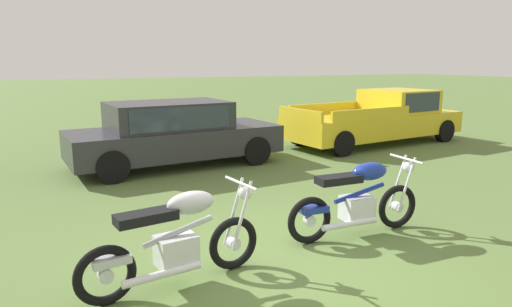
{
  "coord_description": "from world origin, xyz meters",
  "views": [
    {
      "loc": [
        -2.27,
        -4.44,
        2.29
      ],
      "look_at": [
        0.74,
        2.23,
        0.79
      ],
      "focal_mm": 31.71,
      "sensor_mm": 36.0,
      "label": 1
    }
  ],
  "objects_px": {
    "motorcycle_silver": "(177,240)",
    "pickup_truck_yellow": "(382,116)",
    "motorcycle_blue": "(358,200)",
    "car_charcoal": "(172,130)"
  },
  "relations": [
    {
      "from": "motorcycle_silver",
      "to": "car_charcoal",
      "type": "height_order",
      "value": "car_charcoal"
    },
    {
      "from": "motorcycle_silver",
      "to": "car_charcoal",
      "type": "xyz_separation_m",
      "value": [
        1.32,
        5.44,
        0.31
      ]
    },
    {
      "from": "car_charcoal",
      "to": "pickup_truck_yellow",
      "type": "relative_size",
      "value": 0.86
    },
    {
      "from": "motorcycle_blue",
      "to": "motorcycle_silver",
      "type": "bearing_deg",
      "value": -170.67
    },
    {
      "from": "motorcycle_silver",
      "to": "motorcycle_blue",
      "type": "height_order",
      "value": "same"
    },
    {
      "from": "motorcycle_blue",
      "to": "pickup_truck_yellow",
      "type": "height_order",
      "value": "pickup_truck_yellow"
    },
    {
      "from": "motorcycle_silver",
      "to": "pickup_truck_yellow",
      "type": "bearing_deg",
      "value": 29.09
    },
    {
      "from": "motorcycle_blue",
      "to": "pickup_truck_yellow",
      "type": "distance_m",
      "value": 7.39
    },
    {
      "from": "motorcycle_silver",
      "to": "car_charcoal",
      "type": "bearing_deg",
      "value": 67.22
    },
    {
      "from": "motorcycle_silver",
      "to": "pickup_truck_yellow",
      "type": "distance_m",
      "value": 9.5
    }
  ]
}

